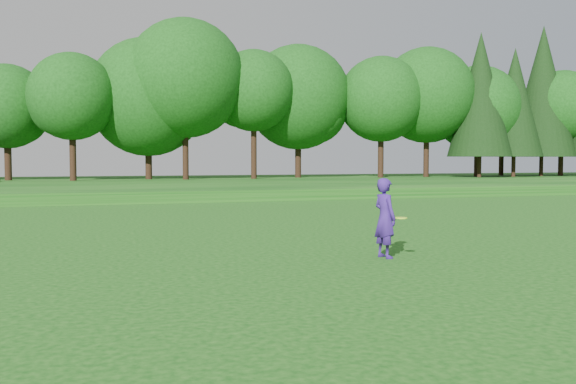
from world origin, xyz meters
name	(u,v)px	position (x,y,z in m)	size (l,w,h in m)	color
ground	(380,258)	(0.00, 0.00, 0.00)	(140.00, 140.00, 0.00)	#0C420E
berm	(174,185)	(0.00, 34.00, 0.30)	(130.00, 30.00, 0.60)	#0C420E
walking_path	(210,201)	(0.00, 20.00, 0.02)	(130.00, 1.60, 0.04)	gray
treeline	(166,83)	(0.00, 38.00, 8.10)	(104.00, 7.00, 15.00)	#103C0D
woman	(385,218)	(0.12, 0.00, 0.90)	(0.54, 0.99, 1.80)	#391B7D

